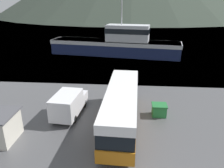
% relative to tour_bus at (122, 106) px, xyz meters
% --- Properties ---
extents(water_surface, '(240.00, 240.00, 0.00)m').
position_rel_tour_bus_xyz_m(water_surface, '(2.52, 129.77, -1.87)').
color(water_surface, '#475B6B').
rests_on(water_surface, ground).
extents(tour_bus, '(2.98, 11.48, 3.33)m').
position_rel_tour_bus_xyz_m(tour_bus, '(0.00, 0.00, 0.00)').
color(tour_bus, '#B26614').
rests_on(tour_bus, ground).
extents(delivery_van, '(2.58, 5.45, 2.32)m').
position_rel_tour_bus_xyz_m(delivery_van, '(-5.07, 1.45, -0.64)').
color(delivery_van, silver).
rests_on(delivery_van, ground).
extents(fishing_boat, '(26.37, 9.05, 12.68)m').
position_rel_tour_bus_xyz_m(fishing_boat, '(-1.94, 26.86, 0.38)').
color(fishing_boat, '#19234C').
rests_on(fishing_boat, water_surface).
extents(storage_bin, '(1.42, 1.27, 1.15)m').
position_rel_tour_bus_xyz_m(storage_bin, '(3.52, 2.03, -1.28)').
color(storage_bin, '#287F3D').
rests_on(storage_bin, ground).
extents(small_boat, '(7.11, 4.13, 0.92)m').
position_rel_tour_bus_xyz_m(small_boat, '(7.79, 28.75, -1.41)').
color(small_boat, black).
rests_on(small_boat, water_surface).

